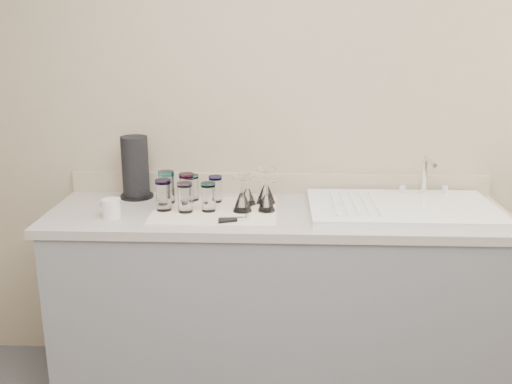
{
  "coord_description": "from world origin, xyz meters",
  "views": [
    {
      "loc": [
        -0.0,
        -1.25,
        1.68
      ],
      "look_at": [
        -0.1,
        1.15,
        1.0
      ],
      "focal_mm": 40.0,
      "sensor_mm": 36.0,
      "label": 1
    }
  ],
  "objects_px": {
    "sink_unit": "(402,208)",
    "tumbler_magenta": "(164,195)",
    "tumbler_cyan": "(192,187)",
    "goblet_front_right": "(267,201)",
    "white_mug": "(111,208)",
    "tumbler_lavender": "(208,197)",
    "goblet_back_right": "(266,191)",
    "can_opener": "(234,220)",
    "tumbler_teal": "(167,187)",
    "paper_towel_roll": "(135,168)",
    "tumbler_extra": "(187,188)",
    "tumbler_blue": "(185,197)",
    "tumbler_purple": "(215,189)",
    "goblet_back_left": "(248,194)",
    "goblet_front_left": "(242,200)"
  },
  "relations": [
    {
      "from": "tumbler_lavender",
      "to": "sink_unit",
      "type": "bearing_deg",
      "value": 2.93
    },
    {
      "from": "tumbler_cyan",
      "to": "tumbler_blue",
      "type": "height_order",
      "value": "tumbler_blue"
    },
    {
      "from": "tumbler_extra",
      "to": "paper_towel_roll",
      "type": "relative_size",
      "value": 0.46
    },
    {
      "from": "tumbler_cyan",
      "to": "tumbler_blue",
      "type": "distance_m",
      "value": 0.19
    },
    {
      "from": "goblet_front_right",
      "to": "goblet_back_right",
      "type": "bearing_deg",
      "value": 92.77
    },
    {
      "from": "goblet_back_left",
      "to": "white_mug",
      "type": "xyz_separation_m",
      "value": [
        -0.58,
        -0.19,
        -0.01
      ]
    },
    {
      "from": "tumbler_extra",
      "to": "goblet_front_left",
      "type": "xyz_separation_m",
      "value": [
        0.27,
        -0.13,
        -0.02
      ]
    },
    {
      "from": "tumbler_cyan",
      "to": "goblet_front_right",
      "type": "xyz_separation_m",
      "value": [
        0.35,
        -0.16,
        -0.01
      ]
    },
    {
      "from": "tumbler_teal",
      "to": "tumbler_extra",
      "type": "height_order",
      "value": "tumbler_teal"
    },
    {
      "from": "tumbler_teal",
      "to": "goblet_back_left",
      "type": "xyz_separation_m",
      "value": [
        0.38,
        -0.01,
        -0.03
      ]
    },
    {
      "from": "tumbler_extra",
      "to": "tumbler_cyan",
      "type": "bearing_deg",
      "value": 61.82
    },
    {
      "from": "goblet_back_right",
      "to": "paper_towel_roll",
      "type": "relative_size",
      "value": 0.54
    },
    {
      "from": "sink_unit",
      "to": "tumbler_purple",
      "type": "distance_m",
      "value": 0.85
    },
    {
      "from": "tumbler_purple",
      "to": "can_opener",
      "type": "height_order",
      "value": "tumbler_purple"
    },
    {
      "from": "tumbler_blue",
      "to": "goblet_back_right",
      "type": "height_order",
      "value": "goblet_back_right"
    },
    {
      "from": "tumbler_teal",
      "to": "goblet_front_right",
      "type": "distance_m",
      "value": 0.48
    },
    {
      "from": "tumbler_lavender",
      "to": "tumbler_teal",
      "type": "bearing_deg",
      "value": 149.97
    },
    {
      "from": "goblet_front_left",
      "to": "tumbler_magenta",
      "type": "bearing_deg",
      "value": 179.89
    },
    {
      "from": "sink_unit",
      "to": "tumbler_lavender",
      "type": "height_order",
      "value": "sink_unit"
    },
    {
      "from": "tumbler_teal",
      "to": "white_mug",
      "type": "bearing_deg",
      "value": -135.08
    },
    {
      "from": "sink_unit",
      "to": "tumbler_teal",
      "type": "distance_m",
      "value": 1.08
    },
    {
      "from": "tumbler_magenta",
      "to": "goblet_back_left",
      "type": "height_order",
      "value": "tumbler_magenta"
    },
    {
      "from": "can_opener",
      "to": "tumbler_cyan",
      "type": "bearing_deg",
      "value": 125.33
    },
    {
      "from": "sink_unit",
      "to": "tumbler_magenta",
      "type": "distance_m",
      "value": 1.06
    },
    {
      "from": "tumbler_magenta",
      "to": "white_mug",
      "type": "distance_m",
      "value": 0.23
    },
    {
      "from": "goblet_front_left",
      "to": "can_opener",
      "type": "height_order",
      "value": "goblet_front_left"
    },
    {
      "from": "sink_unit",
      "to": "white_mug",
      "type": "distance_m",
      "value": 1.28
    },
    {
      "from": "tumbler_lavender",
      "to": "goblet_front_right",
      "type": "relative_size",
      "value": 0.92
    },
    {
      "from": "sink_unit",
      "to": "tumbler_lavender",
      "type": "distance_m",
      "value": 0.86
    },
    {
      "from": "tumbler_lavender",
      "to": "goblet_back_right",
      "type": "xyz_separation_m",
      "value": [
        0.25,
        0.13,
        -0.01
      ]
    },
    {
      "from": "tumbler_purple",
      "to": "tumbler_magenta",
      "type": "relative_size",
      "value": 0.87
    },
    {
      "from": "goblet_back_right",
      "to": "tumbler_extra",
      "type": "bearing_deg",
      "value": -179.37
    },
    {
      "from": "can_opener",
      "to": "goblet_back_right",
      "type": "bearing_deg",
      "value": 65.03
    },
    {
      "from": "tumbler_lavender",
      "to": "goblet_front_right",
      "type": "distance_m",
      "value": 0.26
    },
    {
      "from": "tumbler_teal",
      "to": "tumbler_blue",
      "type": "bearing_deg",
      "value": -52.18
    },
    {
      "from": "goblet_back_left",
      "to": "goblet_front_right",
      "type": "xyz_separation_m",
      "value": [
        0.09,
        -0.1,
        0.0
      ]
    },
    {
      "from": "tumbler_teal",
      "to": "goblet_back_left",
      "type": "height_order",
      "value": "tumbler_teal"
    },
    {
      "from": "goblet_front_left",
      "to": "tumbler_teal",
      "type": "bearing_deg",
      "value": 161.91
    },
    {
      "from": "tumbler_teal",
      "to": "paper_towel_roll",
      "type": "xyz_separation_m",
      "value": [
        -0.17,
        0.11,
        0.06
      ]
    },
    {
      "from": "tumbler_teal",
      "to": "tumbler_blue",
      "type": "distance_m",
      "value": 0.18
    },
    {
      "from": "tumbler_teal",
      "to": "tumbler_lavender",
      "type": "distance_m",
      "value": 0.24
    },
    {
      "from": "tumbler_purple",
      "to": "white_mug",
      "type": "relative_size",
      "value": 1.01
    },
    {
      "from": "tumbler_magenta",
      "to": "tumbler_lavender",
      "type": "bearing_deg",
      "value": -1.26
    },
    {
      "from": "goblet_back_right",
      "to": "goblet_front_right",
      "type": "bearing_deg",
      "value": -87.23
    },
    {
      "from": "white_mug",
      "to": "paper_towel_roll",
      "type": "relative_size",
      "value": 0.41
    },
    {
      "from": "tumbler_teal",
      "to": "can_opener",
      "type": "distance_m",
      "value": 0.43
    },
    {
      "from": "tumbler_purple",
      "to": "paper_towel_roll",
      "type": "xyz_separation_m",
      "value": [
        -0.39,
        0.08,
        0.08
      ]
    },
    {
      "from": "tumbler_extra",
      "to": "white_mug",
      "type": "relative_size",
      "value": 1.13
    },
    {
      "from": "paper_towel_roll",
      "to": "goblet_front_left",
      "type": "bearing_deg",
      "value": -23.0
    },
    {
      "from": "tumbler_purple",
      "to": "tumbler_magenta",
      "type": "height_order",
      "value": "tumbler_magenta"
    }
  ]
}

